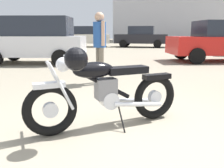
{
  "coord_description": "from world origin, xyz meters",
  "views": [
    {
      "loc": [
        -0.04,
        -2.5,
        1.21
      ],
      "look_at": [
        -0.31,
        0.73,
        0.49
      ],
      "focal_mm": 37.3,
      "sensor_mm": 36.0,
      "label": 1
    }
  ],
  "objects_px": {
    "pale_sedan_back": "(84,37)",
    "white_estate_far": "(141,37)",
    "vintage_motorcycle": "(104,91)",
    "dark_sedan_left": "(221,41)",
    "bystander": "(100,40)",
    "red_hatchback_near": "(36,40)"
  },
  "relations": [
    {
      "from": "pale_sedan_back",
      "to": "white_estate_far",
      "type": "height_order",
      "value": "same"
    },
    {
      "from": "vintage_motorcycle",
      "to": "dark_sedan_left",
      "type": "bearing_deg",
      "value": -146.38
    },
    {
      "from": "bystander",
      "to": "vintage_motorcycle",
      "type": "bearing_deg",
      "value": 66.97
    },
    {
      "from": "dark_sedan_left",
      "to": "white_estate_far",
      "type": "bearing_deg",
      "value": 99.1
    },
    {
      "from": "vintage_motorcycle",
      "to": "white_estate_far",
      "type": "bearing_deg",
      "value": -121.51
    },
    {
      "from": "vintage_motorcycle",
      "to": "dark_sedan_left",
      "type": "relative_size",
      "value": 0.43
    },
    {
      "from": "bystander",
      "to": "red_hatchback_near",
      "type": "xyz_separation_m",
      "value": [
        -2.98,
        3.46,
        -0.1
      ]
    },
    {
      "from": "vintage_motorcycle",
      "to": "white_estate_far",
      "type": "distance_m",
      "value": 16.75
    },
    {
      "from": "bystander",
      "to": "pale_sedan_back",
      "type": "xyz_separation_m",
      "value": [
        -3.21,
        13.89,
        -0.18
      ]
    },
    {
      "from": "white_estate_far",
      "to": "dark_sedan_left",
      "type": "bearing_deg",
      "value": -64.36
    },
    {
      "from": "red_hatchback_near",
      "to": "bystander",
      "type": "bearing_deg",
      "value": 127.14
    },
    {
      "from": "dark_sedan_left",
      "to": "red_hatchback_near",
      "type": "relative_size",
      "value": 1.1
    },
    {
      "from": "bystander",
      "to": "pale_sedan_back",
      "type": "height_order",
      "value": "pale_sedan_back"
    },
    {
      "from": "bystander",
      "to": "white_estate_far",
      "type": "height_order",
      "value": "white_estate_far"
    },
    {
      "from": "red_hatchback_near",
      "to": "white_estate_far",
      "type": "bearing_deg",
      "value": -116.67
    },
    {
      "from": "dark_sedan_left",
      "to": "pale_sedan_back",
      "type": "bearing_deg",
      "value": 121.5
    },
    {
      "from": "dark_sedan_left",
      "to": "white_estate_far",
      "type": "relative_size",
      "value": 1.0
    },
    {
      "from": "vintage_motorcycle",
      "to": "bystander",
      "type": "xyz_separation_m",
      "value": [
        -0.41,
        2.67,
        0.53
      ]
    },
    {
      "from": "dark_sedan_left",
      "to": "red_hatchback_near",
      "type": "distance_m",
      "value": 7.56
    },
    {
      "from": "vintage_motorcycle",
      "to": "dark_sedan_left",
      "type": "distance_m",
      "value": 8.45
    },
    {
      "from": "pale_sedan_back",
      "to": "white_estate_far",
      "type": "relative_size",
      "value": 0.99
    },
    {
      "from": "vintage_motorcycle",
      "to": "bystander",
      "type": "bearing_deg",
      "value": -108.94
    }
  ]
}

